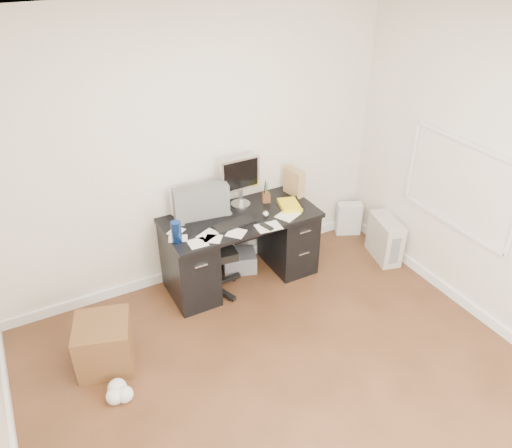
{
  "coord_description": "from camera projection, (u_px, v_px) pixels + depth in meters",
  "views": [
    {
      "loc": [
        -1.51,
        -2.05,
        3.2
      ],
      "look_at": [
        0.23,
        1.2,
        0.92
      ],
      "focal_mm": 35.0,
      "sensor_mm": 36.0,
      "label": 1
    }
  ],
  "objects": [
    {
      "name": "loose_papers",
      "position": [
        224.0,
        223.0,
        4.67
      ],
      "size": [
        1.1,
        0.6,
        0.0
      ],
      "primitive_type": null,
      "color": "white",
      "rests_on": "desk"
    },
    {
      "name": "wicker_basket",
      "position": [
        105.0,
        344.0,
        4.08
      ],
      "size": [
        0.54,
        0.54,
        0.44
      ],
      "primitive_type": "cube",
      "rotation": [
        0.0,
        0.0,
        -0.3
      ],
      "color": "#4C3317",
      "rests_on": "ground"
    },
    {
      "name": "pen_cup",
      "position": [
        266.0,
        192.0,
        4.97
      ],
      "size": [
        0.12,
        0.12,
        0.23
      ],
      "primitive_type": null,
      "rotation": [
        0.0,
        0.0,
        -0.37
      ],
      "color": "#5B2F1A",
      "rests_on": "desk"
    },
    {
      "name": "yellow_book",
      "position": [
        290.0,
        205.0,
        4.93
      ],
      "size": [
        0.26,
        0.3,
        0.04
      ],
      "primitive_type": "cube",
      "rotation": [
        0.0,
        0.0,
        -0.27
      ],
      "color": "yellow",
      "rests_on": "desk"
    },
    {
      "name": "magazine_file",
      "position": [
        294.0,
        182.0,
        5.1
      ],
      "size": [
        0.15,
        0.25,
        0.28
      ],
      "primitive_type": "cube",
      "rotation": [
        0.0,
        0.0,
        0.16
      ],
      "color": "#9A784A",
      "rests_on": "desk"
    },
    {
      "name": "room_shell",
      "position": [
        319.0,
        218.0,
        2.99
      ],
      "size": [
        4.02,
        4.02,
        2.71
      ],
      "color": "silver",
      "rests_on": "ground"
    },
    {
      "name": "travel_mug",
      "position": [
        176.0,
        232.0,
        4.36
      ],
      "size": [
        0.11,
        0.11,
        0.2
      ],
      "primitive_type": "cylinder",
      "rotation": [
        0.0,
        0.0,
        -0.25
      ],
      "color": "navy",
      "rests_on": "desk"
    },
    {
      "name": "pc_tower",
      "position": [
        385.0,
        239.0,
        5.39
      ],
      "size": [
        0.32,
        0.51,
        0.47
      ],
      "primitive_type": "cube",
      "rotation": [
        0.0,
        0.0,
        -0.25
      ],
      "color": "beige",
      "rests_on": "ground"
    },
    {
      "name": "keyboard",
      "position": [
        234.0,
        224.0,
        4.65
      ],
      "size": [
        0.4,
        0.17,
        0.02
      ],
      "primitive_type": "cube",
      "rotation": [
        0.0,
        0.0,
        0.1
      ],
      "color": "black",
      "rests_on": "desk"
    },
    {
      "name": "lcd_monitor",
      "position": [
        240.0,
        182.0,
        4.84
      ],
      "size": [
        0.41,
        0.24,
        0.52
      ],
      "primitive_type": null,
      "rotation": [
        0.0,
        0.0,
        0.02
      ],
      "color": "silver",
      "rests_on": "desk"
    },
    {
      "name": "paper_remote",
      "position": [
        268.0,
        226.0,
        4.62
      ],
      "size": [
        0.25,
        0.21,
        0.02
      ],
      "primitive_type": null,
      "rotation": [
        0.0,
        0.0,
        -0.09
      ],
      "color": "white",
      "rests_on": "desk"
    },
    {
      "name": "shopping_bag",
      "position": [
        349.0,
        218.0,
        5.84
      ],
      "size": [
        0.34,
        0.3,
        0.38
      ],
      "primitive_type": "cube",
      "rotation": [
        0.0,
        0.0,
        -0.45
      ],
      "color": "silver",
      "rests_on": "ground"
    },
    {
      "name": "office_chair",
      "position": [
        208.0,
        244.0,
        4.76
      ],
      "size": [
        0.68,
        0.68,
        1.07
      ],
      "primitive_type": null,
      "rotation": [
        0.0,
        0.0,
        -0.13
      ],
      "color": "#4D4F4D",
      "rests_on": "ground"
    },
    {
      "name": "white_binder",
      "position": [
        181.0,
        206.0,
        4.69
      ],
      "size": [
        0.19,
        0.25,
        0.26
      ],
      "primitive_type": "cube",
      "rotation": [
        0.0,
        0.0,
        0.41
      ],
      "color": "white",
      "rests_on": "desk"
    },
    {
      "name": "computer_mouse",
      "position": [
        266.0,
        214.0,
        4.75
      ],
      "size": [
        0.08,
        0.08,
        0.07
      ],
      "primitive_type": "sphere",
      "rotation": [
        0.0,
        0.0,
        -0.24
      ],
      "color": "silver",
      "rests_on": "desk"
    },
    {
      "name": "desk_printer",
      "position": [
        239.0,
        261.0,
        5.27
      ],
      "size": [
        0.41,
        0.37,
        0.2
      ],
      "primitive_type": "cube",
      "rotation": [
        0.0,
        0.0,
        -0.32
      ],
      "color": "slate",
      "rests_on": "ground"
    },
    {
      "name": "desk",
      "position": [
        241.0,
        246.0,
        4.97
      ],
      "size": [
        1.5,
        0.7,
        0.75
      ],
      "color": "black",
      "rests_on": "ground"
    },
    {
      "name": "ground",
      "position": [
        303.0,
        406.0,
        3.82
      ],
      "size": [
        4.0,
        4.0,
        0.0
      ],
      "primitive_type": "plane",
      "color": "#402814",
      "rests_on": "ground"
    }
  ]
}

